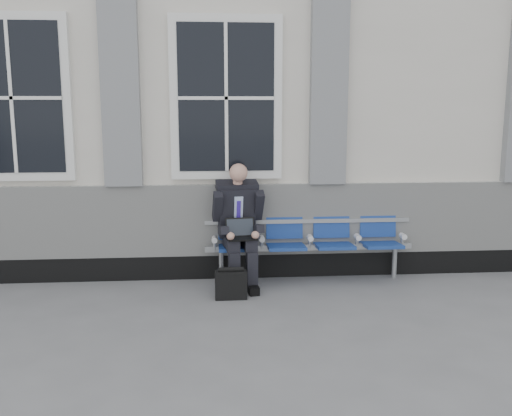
{
  "coord_description": "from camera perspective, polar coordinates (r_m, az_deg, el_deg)",
  "views": [
    {
      "loc": [
        0.16,
        -5.54,
        2.16
      ],
      "look_at": [
        0.67,
        0.9,
        1.0
      ],
      "focal_mm": 40.0,
      "sensor_mm": 36.0,
      "label": 1
    }
  ],
  "objects": [
    {
      "name": "bench",
      "position": [
        7.15,
        5.33,
        -2.85
      ],
      "size": [
        2.6,
        0.47,
        0.91
      ],
      "color": "#9EA0A3",
      "rests_on": "ground"
    },
    {
      "name": "station_building",
      "position": [
        9.02,
        -5.74,
        10.53
      ],
      "size": [
        14.4,
        4.4,
        4.49
      ],
      "color": "silver",
      "rests_on": "ground"
    },
    {
      "name": "businessman",
      "position": [
        6.87,
        -1.75,
        -1.26
      ],
      "size": [
        0.64,
        0.85,
        1.49
      ],
      "color": "black",
      "rests_on": "ground"
    },
    {
      "name": "briefcase",
      "position": [
        6.51,
        -2.52,
        -7.61
      ],
      "size": [
        0.36,
        0.16,
        0.37
      ],
      "color": "black",
      "rests_on": "ground"
    },
    {
      "name": "ground",
      "position": [
        5.95,
        -5.85,
        -11.14
      ],
      "size": [
        70.0,
        70.0,
        0.0
      ],
      "primitive_type": "plane",
      "color": "slate",
      "rests_on": "ground"
    }
  ]
}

